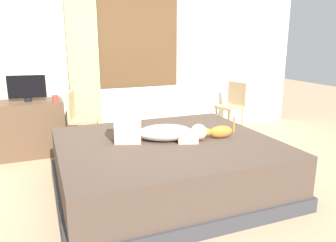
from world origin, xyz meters
TOP-DOWN VIEW (x-y plane):
  - ground_plane at (0.00, 0.00)m, footprint 16.00×16.00m
  - back_wall_with_window at (0.01, 2.29)m, footprint 6.40×0.14m
  - bed at (-0.05, 0.18)m, footprint 2.22×1.95m
  - person_lying at (-0.15, 0.21)m, footprint 0.93×0.51m
  - cat at (0.50, 0.06)m, footprint 0.36×0.13m
  - desk at (-1.38, 1.89)m, footprint 0.90×0.56m
  - tv_monitor at (-1.36, 1.89)m, footprint 0.48×0.10m
  - cup at (-1.03, 1.69)m, footprint 0.07×0.07m
  - chair_by_desk at (-0.74, 1.73)m, footprint 0.47×0.47m
  - chair_spare at (1.76, 1.76)m, footprint 0.47×0.47m
  - curtain_left at (-0.57, 2.17)m, footprint 0.44×0.06m

SIDE VIEW (x-z plane):
  - ground_plane at x=0.00m, z-range 0.00..0.00m
  - bed at x=-0.05m, z-range 0.00..0.54m
  - desk at x=-1.38m, z-range 0.00..0.74m
  - chair_by_desk at x=-0.74m, z-range 0.08..0.94m
  - chair_spare at x=1.76m, z-range 0.08..0.94m
  - cat at x=0.50m, z-range 0.50..0.71m
  - person_lying at x=-0.15m, z-range 0.48..0.82m
  - cup at x=-1.03m, z-range 0.74..0.84m
  - tv_monitor at x=-1.36m, z-range 0.75..1.10m
  - curtain_left at x=-0.57m, z-range 0.00..2.58m
  - back_wall_with_window at x=0.01m, z-range 0.00..2.90m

